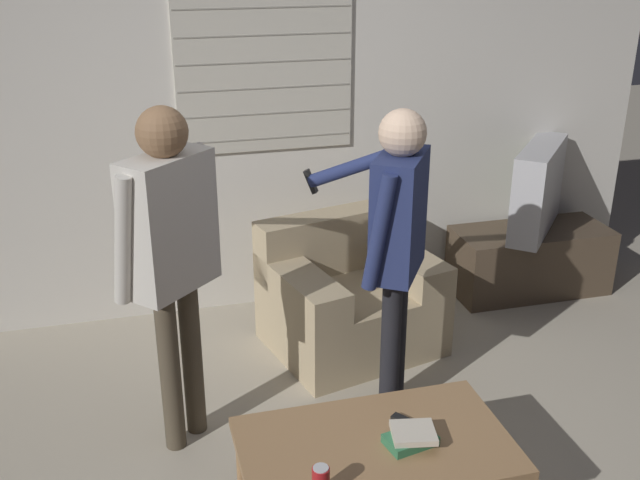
{
  "coord_description": "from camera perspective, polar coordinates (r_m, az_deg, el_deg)",
  "views": [
    {
      "loc": [
        -0.86,
        -2.52,
        2.35
      ],
      "look_at": [
        -0.02,
        0.62,
        1.0
      ],
      "focal_mm": 42.0,
      "sensor_mm": 36.0,
      "label": 1
    }
  ],
  "objects": [
    {
      "name": "armchair_beige",
      "position": [
        4.52,
        2.14,
        -4.4
      ],
      "size": [
        1.09,
        0.98,
        0.77
      ],
      "rotation": [
        0.0,
        0.0,
        3.38
      ],
      "color": "tan",
      "rests_on": "ground_plane"
    },
    {
      "name": "coffee_table",
      "position": [
        3.18,
        4.22,
        -15.69
      ],
      "size": [
        1.11,
        0.65,
        0.42
      ],
      "color": "#9E754C",
      "rests_on": "ground_plane"
    },
    {
      "name": "tv",
      "position": [
        5.22,
        16.23,
        3.78
      ],
      "size": [
        0.67,
        0.73,
        0.59
      ],
      "rotation": [
        0.0,
        0.0,
        4.0
      ],
      "color": "#B2B2B7",
      "rests_on": "tv_stand"
    },
    {
      "name": "wall_back",
      "position": [
        4.75,
        -4.14,
        9.5
      ],
      "size": [
        5.2,
        0.08,
        2.55
      ],
      "color": "silver",
      "rests_on": "ground_plane"
    },
    {
      "name": "person_right_standing",
      "position": [
        3.62,
        5.82,
        0.83
      ],
      "size": [
        0.55,
        0.75,
        1.61
      ],
      "rotation": [
        0.0,
        0.0,
        1.0
      ],
      "color": "black",
      "rests_on": "ground_plane"
    },
    {
      "name": "tv_stand",
      "position": [
        5.4,
        15.66,
        -1.48
      ],
      "size": [
        1.07,
        0.46,
        0.45
      ],
      "color": "#4C3D2D",
      "rests_on": "ground_plane"
    },
    {
      "name": "book_stack",
      "position": [
        3.14,
        7.0,
        -14.66
      ],
      "size": [
        0.22,
        0.18,
        0.07
      ],
      "color": "#33754C",
      "rests_on": "coffee_table"
    },
    {
      "name": "person_left_standing",
      "position": [
        3.42,
        -11.43,
        0.04
      ],
      "size": [
        0.51,
        0.83,
        1.67
      ],
      "rotation": [
        0.0,
        0.0,
        0.75
      ],
      "color": "#4C4233",
      "rests_on": "ground_plane"
    },
    {
      "name": "spare_remote",
      "position": [
        3.26,
        6.57,
        -13.61
      ],
      "size": [
        0.11,
        0.13,
        0.02
      ],
      "rotation": [
        0.0,
        0.0,
        0.64
      ],
      "color": "black",
      "rests_on": "coffee_table"
    }
  ]
}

